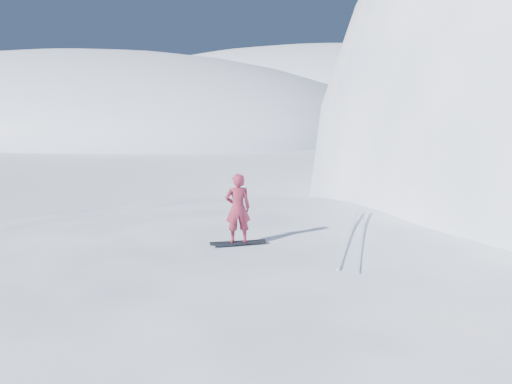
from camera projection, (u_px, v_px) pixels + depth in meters
near_ridge at (400, 359)px, 11.44m from camera, size 36.00×28.00×4.80m
far_ridge_a at (65, 129)px, 92.37m from camera, size 120.00×70.00×28.00m
far_ridge_c at (310, 121)px, 123.53m from camera, size 140.00×90.00×36.00m
wind_bumps at (323, 362)px, 11.33m from camera, size 16.00×14.40×1.00m
snowboard at (238, 242)px, 12.21m from camera, size 1.27×1.02×0.02m
snowboarder at (238, 208)px, 12.05m from camera, size 0.74×0.69×1.70m
vapor_plume at (58, 146)px, 61.48m from camera, size 9.21×7.37×6.45m
board_tracks at (356, 233)px, 13.06m from camera, size 1.56×5.91×0.04m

